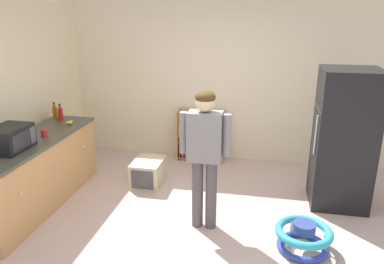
{
  "coord_description": "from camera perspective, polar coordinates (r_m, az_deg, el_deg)",
  "views": [
    {
      "loc": [
        0.63,
        -3.71,
        2.45
      ],
      "look_at": [
        -0.2,
        0.42,
        1.06
      ],
      "focal_mm": 34.74,
      "sensor_mm": 36.0,
      "label": 1
    }
  ],
  "objects": [
    {
      "name": "kitchen_counter",
      "position": [
        5.19,
        -22.93,
        -5.85
      ],
      "size": [
        0.65,
        2.24,
        0.9
      ],
      "color": "tan",
      "rests_on": "ground"
    },
    {
      "name": "bookshelf",
      "position": [
        6.31,
        0.93,
        -0.88
      ],
      "size": [
        0.8,
        0.28,
        0.85
      ],
      "color": "tan",
      "rests_on": "ground"
    },
    {
      "name": "pet_carrier",
      "position": [
        5.51,
        -6.75,
        -6.16
      ],
      "size": [
        0.42,
        0.55,
        0.36
      ],
      "color": "beige",
      "rests_on": "ground"
    },
    {
      "name": "baby_walker",
      "position": [
        4.26,
        16.7,
        -15.13
      ],
      "size": [
        0.6,
        0.6,
        0.32
      ],
      "color": "#2F45B4",
      "rests_on": "ground"
    },
    {
      "name": "standing_person",
      "position": [
        4.12,
        1.97,
        -2.47
      ],
      "size": [
        0.57,
        0.22,
        1.63
      ],
      "color": "#524F50",
      "rests_on": "ground"
    },
    {
      "name": "left_side_wall",
      "position": [
        5.68,
        -24.11,
        5.54
      ],
      "size": [
        0.06,
        2.99,
        2.7
      ],
      "primitive_type": "cube",
      "color": "beige",
      "rests_on": "ground"
    },
    {
      "name": "blue_cup",
      "position": [
        5.33,
        -23.76,
        0.35
      ],
      "size": [
        0.08,
        0.08,
        0.09
      ],
      "primitive_type": "cylinder",
      "color": "blue",
      "rests_on": "kitchen_counter"
    },
    {
      "name": "banana_bunch",
      "position": [
        5.55,
        -18.19,
        1.46
      ],
      "size": [
        0.12,
        0.16,
        0.04
      ],
      "color": "yellow",
      "rests_on": "kitchen_counter"
    },
    {
      "name": "microwave",
      "position": [
        4.75,
        -26.18,
        -0.9
      ],
      "size": [
        0.37,
        0.48,
        0.28
      ],
      "color": "black",
      "rests_on": "kitchen_counter"
    },
    {
      "name": "refrigerator",
      "position": [
        5.07,
        22.25,
        -1.03
      ],
      "size": [
        0.73,
        0.68,
        1.78
      ],
      "color": "black",
      "rests_on": "ground"
    },
    {
      "name": "ground_plane",
      "position": [
        4.49,
        1.48,
        -14.74
      ],
      "size": [
        12.0,
        12.0,
        0.0
      ],
      "primitive_type": "plane",
      "color": "beige",
      "rests_on": "ground"
    },
    {
      "name": "back_wall",
      "position": [
        6.17,
        5.35,
        7.97
      ],
      "size": [
        5.2,
        0.06,
        2.7
      ],
      "primitive_type": "cube",
      "color": "beige",
      "rests_on": "ground"
    },
    {
      "name": "amber_bottle",
      "position": [
        5.88,
        -20.3,
        2.87
      ],
      "size": [
        0.07,
        0.07,
        0.25
      ],
      "color": "#9E661E",
      "rests_on": "kitchen_counter"
    },
    {
      "name": "ketchup_bottle",
      "position": [
        5.76,
        -19.54,
        2.66
      ],
      "size": [
        0.07,
        0.07,
        0.25
      ],
      "color": "red",
      "rests_on": "kitchen_counter"
    },
    {
      "name": "red_cup",
      "position": [
        5.1,
        -21.71,
        -0.16
      ],
      "size": [
        0.08,
        0.08,
        0.09
      ],
      "primitive_type": "cylinder",
      "color": "red",
      "rests_on": "kitchen_counter"
    }
  ]
}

